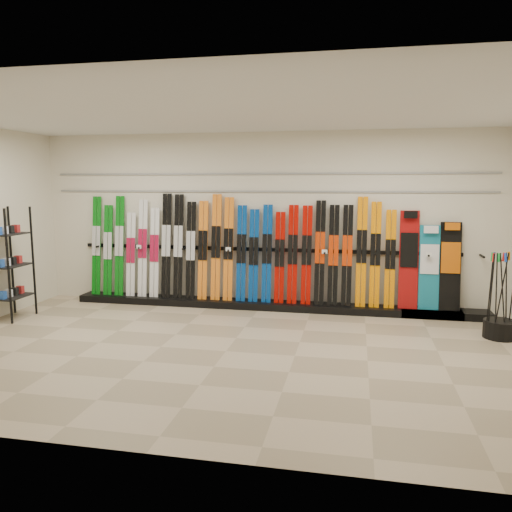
# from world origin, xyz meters

# --- Properties ---
(floor) EXTENTS (8.00, 8.00, 0.00)m
(floor) POSITION_xyz_m (0.00, 0.00, 0.00)
(floor) COLOR gray
(floor) RESTS_ON ground
(back_wall) EXTENTS (8.00, 0.00, 8.00)m
(back_wall) POSITION_xyz_m (0.00, 2.50, 1.50)
(back_wall) COLOR beige
(back_wall) RESTS_ON floor
(ceiling) EXTENTS (8.00, 8.00, 0.00)m
(ceiling) POSITION_xyz_m (0.00, 0.00, 3.00)
(ceiling) COLOR silver
(ceiling) RESTS_ON back_wall
(ski_rack_base) EXTENTS (8.00, 0.40, 0.12)m
(ski_rack_base) POSITION_xyz_m (0.22, 2.28, 0.06)
(ski_rack_base) COLOR black
(ski_rack_base) RESTS_ON floor
(skis) EXTENTS (5.38, 0.23, 1.84)m
(skis) POSITION_xyz_m (-0.46, 2.33, 0.97)
(skis) COLOR #096A10
(skis) RESTS_ON ski_rack_base
(snowboards) EXTENTS (0.95, 0.24, 1.58)m
(snowboards) POSITION_xyz_m (2.76, 2.35, 0.84)
(snowboards) COLOR #990C0C
(snowboards) RESTS_ON ski_rack_base
(accessory_rack) EXTENTS (0.40, 0.60, 1.77)m
(accessory_rack) POSITION_xyz_m (-3.75, 0.89, 0.88)
(accessory_rack) COLOR black
(accessory_rack) RESTS_ON floor
(pole_bin) EXTENTS (0.44, 0.44, 0.25)m
(pole_bin) POSITION_xyz_m (3.60, 1.29, 0.12)
(pole_bin) COLOR black
(pole_bin) RESTS_ON floor
(ski_poles) EXTENTS (0.36, 0.34, 1.18)m
(ski_poles) POSITION_xyz_m (3.56, 1.30, 0.61)
(ski_poles) COLOR black
(ski_poles) RESTS_ON pole_bin
(slatwall_rail_0) EXTENTS (7.60, 0.02, 0.03)m
(slatwall_rail_0) POSITION_xyz_m (0.00, 2.48, 2.00)
(slatwall_rail_0) COLOR gray
(slatwall_rail_0) RESTS_ON back_wall
(slatwall_rail_1) EXTENTS (7.60, 0.02, 0.03)m
(slatwall_rail_1) POSITION_xyz_m (0.00, 2.48, 2.30)
(slatwall_rail_1) COLOR gray
(slatwall_rail_1) RESTS_ON back_wall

